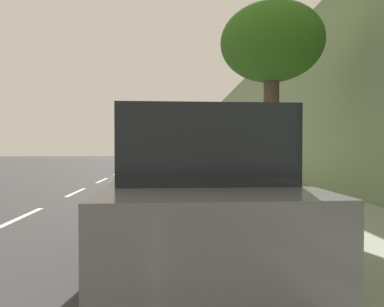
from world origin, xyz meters
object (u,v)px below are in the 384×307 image
at_px(parked_suv_grey_nearest, 195,189).
at_px(bicycle_at_curb, 193,169).
at_px(parked_suv_red_far, 181,152).
at_px(parked_sedan_tan_second, 187,169).
at_px(fire_hydrant, 212,166).
at_px(parked_sedan_white_mid, 182,158).
at_px(cyclist_with_backpack, 198,156).
at_px(street_tree_mid_block, 272,46).

xyz_separation_m(parked_suv_grey_nearest, bicycle_at_curb, (0.62, 14.28, -0.66)).
bearing_deg(parked_suv_red_far, parked_sedan_tan_second, -89.94).
relative_size(parked_suv_red_far, fire_hydrant, 5.64).
relative_size(parked_sedan_white_mid, bicycle_at_curb, 3.35).
bearing_deg(bicycle_at_curb, parked_suv_grey_nearest, -92.48).
relative_size(parked_sedan_tan_second, cyclist_with_backpack, 2.55).
bearing_deg(bicycle_at_curb, cyclist_with_backpack, -63.46).
height_order(parked_sedan_tan_second, street_tree_mid_block, street_tree_mid_block).
relative_size(parked_suv_grey_nearest, parked_sedan_tan_second, 1.07).
bearing_deg(cyclist_with_backpack, parked_suv_grey_nearest, -93.45).
distance_m(parked_suv_grey_nearest, bicycle_at_curb, 14.31).
xyz_separation_m(parked_sedan_tan_second, street_tree_mid_block, (2.06, -4.08, 3.42)).
distance_m(parked_suv_red_far, street_tree_mid_block, 27.75).
relative_size(parked_sedan_tan_second, parked_sedan_white_mid, 0.99).
height_order(parked_sedan_tan_second, parked_sedan_white_mid, same).
xyz_separation_m(parked_sedan_tan_second, parked_sedan_white_mid, (-0.01, 11.83, 0.00)).
distance_m(parked_suv_grey_nearest, street_tree_mid_block, 5.78).
height_order(parked_sedan_white_mid, parked_suv_red_far, parked_suv_red_far).
xyz_separation_m(parked_suv_red_far, cyclist_with_backpack, (0.73, -17.97, 0.04)).
xyz_separation_m(parked_suv_grey_nearest, parked_suv_red_far, (0.10, 31.81, 0.00)).
relative_size(bicycle_at_curb, street_tree_mid_block, 0.26).
relative_size(cyclist_with_backpack, fire_hydrant, 2.08).
relative_size(parked_suv_grey_nearest, bicycle_at_curb, 3.53).
bearing_deg(parked_suv_grey_nearest, bicycle_at_curb, 87.52).
height_order(street_tree_mid_block, fire_hydrant, street_tree_mid_block).
bearing_deg(parked_suv_grey_nearest, cyclist_with_backpack, 86.55).
distance_m(parked_sedan_tan_second, cyclist_with_backpack, 5.49).
relative_size(cyclist_with_backpack, street_tree_mid_block, 0.34).
bearing_deg(cyclist_with_backpack, parked_suv_red_far, 92.33).
bearing_deg(fire_hydrant, cyclist_with_backpack, 129.68).
bearing_deg(parked_suv_red_far, parked_suv_grey_nearest, -90.19).
height_order(parked_sedan_white_mid, fire_hydrant, parked_sedan_white_mid).
bearing_deg(fire_hydrant, parked_sedan_tan_second, -106.71).
relative_size(parked_suv_red_far, bicycle_at_curb, 3.52).
bearing_deg(parked_sedan_tan_second, bicycle_at_curb, 85.21).
xyz_separation_m(parked_suv_red_far, fire_hydrant, (1.41, -18.79, -0.44)).
relative_size(parked_suv_grey_nearest, street_tree_mid_block, 0.93).
bearing_deg(parked_sedan_white_mid, parked_suv_red_far, 90.05).
bearing_deg(parked_suv_grey_nearest, parked_suv_red_far, 89.81).
distance_m(parked_sedan_tan_second, fire_hydrant, 4.83).
bearing_deg(parked_sedan_tan_second, parked_sedan_white_mid, 90.06).
bearing_deg(parked_suv_red_far, bicycle_at_curb, -88.32).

